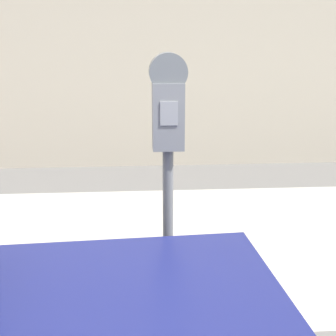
% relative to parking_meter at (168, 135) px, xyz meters
% --- Properties ---
extents(sidewalk, '(24.00, 2.80, 0.14)m').
position_rel_parking_meter_xyz_m(sidewalk, '(-0.29, 1.24, -1.29)').
color(sidewalk, '#BCB7AD').
rests_on(sidewalk, ground_plane).
extents(parking_meter, '(0.21, 0.16, 1.68)m').
position_rel_parking_meter_xyz_m(parking_meter, '(0.00, 0.00, 0.00)').
color(parking_meter, slate).
rests_on(parking_meter, sidewalk).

